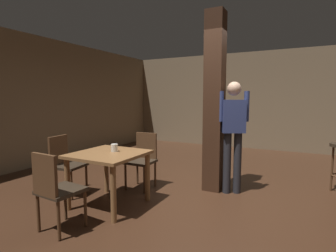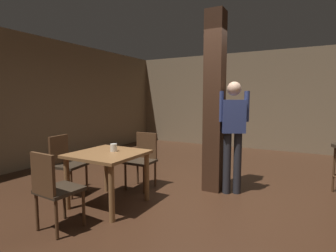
# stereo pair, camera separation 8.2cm
# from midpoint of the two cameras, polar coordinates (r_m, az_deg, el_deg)

# --- Properties ---
(ground_plane) EXTENTS (10.80, 10.80, 0.00)m
(ground_plane) POSITION_cam_midpoint_polar(r_m,az_deg,el_deg) (3.91, 9.30, -16.13)
(ground_plane) COLOR #382114
(wall_back) EXTENTS (8.00, 0.10, 2.80)m
(wall_back) POSITION_cam_midpoint_polar(r_m,az_deg,el_deg) (8.02, 20.21, 5.18)
(wall_back) COLOR #756047
(wall_back) RESTS_ON ground_plane
(wall_left) EXTENTS (0.10, 9.00, 2.80)m
(wall_left) POSITION_cam_midpoint_polar(r_m,az_deg,el_deg) (6.21, -28.02, 4.69)
(wall_left) COLOR #756047
(wall_left) RESTS_ON ground_plane
(pillar) EXTENTS (0.28, 0.28, 2.80)m
(pillar) POSITION_cam_midpoint_polar(r_m,az_deg,el_deg) (4.18, 10.62, 4.97)
(pillar) COLOR #382114
(pillar) RESTS_ON ground_plane
(dining_table) EXTENTS (0.90, 0.90, 0.74)m
(dining_table) POSITION_cam_midpoint_polar(r_m,az_deg,el_deg) (3.70, -12.28, -7.60)
(dining_table) COLOR brown
(dining_table) RESTS_ON ground_plane
(chair_west) EXTENTS (0.48, 0.48, 0.89)m
(chair_west) POSITION_cam_midpoint_polar(r_m,az_deg,el_deg) (4.35, -20.95, -7.17)
(chair_west) COLOR #2D2319
(chair_west) RESTS_ON ground_plane
(chair_north) EXTENTS (0.43, 0.43, 0.89)m
(chair_north) POSITION_cam_midpoint_polar(r_m,az_deg,el_deg) (4.36, -4.93, -6.76)
(chair_north) COLOR #2D2319
(chair_north) RESTS_ON ground_plane
(chair_south) EXTENTS (0.45, 0.45, 0.89)m
(chair_south) POSITION_cam_midpoint_polar(r_m,az_deg,el_deg) (3.18, -22.98, -12.11)
(chair_south) COLOR #2D2319
(chair_south) RESTS_ON ground_plane
(napkin_cup) EXTENTS (0.09, 0.09, 0.11)m
(napkin_cup) POSITION_cam_midpoint_polar(r_m,az_deg,el_deg) (3.72, -11.14, -4.64)
(napkin_cup) COLOR silver
(napkin_cup) RESTS_ON dining_table
(standing_person) EXTENTS (0.45, 0.33, 1.72)m
(standing_person) POSITION_cam_midpoint_polar(r_m,az_deg,el_deg) (4.11, 14.54, -0.69)
(standing_person) COLOR navy
(standing_person) RESTS_ON ground_plane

